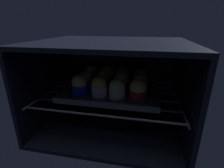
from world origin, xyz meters
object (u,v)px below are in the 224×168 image
at_px(muffin_row1_col0, 86,80).
at_px(muffin_row1_col1, 103,80).
at_px(baking_tray, 112,90).
at_px(muffin_row1_col3, 140,84).
at_px(muffin_row0_col3, 138,90).
at_px(muffin_row0_col2, 117,89).
at_px(muffin_row1_col2, 121,82).
at_px(muffin_row2_col1, 107,75).
at_px(muffin_row2_col3, 141,77).
at_px(muffin_row2_col0, 91,74).
at_px(muffin_row2_col2, 123,76).
at_px(muffin_row0_col1, 99,86).
at_px(muffin_row0_col0, 80,85).

bearing_deg(muffin_row1_col0, muffin_row1_col1, 4.03).
height_order(baking_tray, muffin_row1_col3, muffin_row1_col3).
height_order(muffin_row0_col3, muffin_row1_col1, muffin_row1_col1).
xyz_separation_m(muffin_row0_col2, muffin_row1_col0, (-0.15, 0.08, -0.00)).
distance_m(muffin_row1_col2, muffin_row2_col1, 0.11).
bearing_deg(muffin_row2_col3, muffin_row0_col3, -90.93).
relative_size(muffin_row2_col0, muffin_row2_col2, 1.06).
xyz_separation_m(muffin_row1_col2, muffin_row1_col3, (0.08, -0.00, -0.00)).
bearing_deg(muffin_row2_col2, muffin_row0_col1, -115.10).
height_order(baking_tray, muffin_row2_col3, muffin_row2_col3).
height_order(muffin_row0_col0, muffin_row1_col2, muffin_row0_col0).
relative_size(muffin_row0_col1, muffin_row1_col1, 1.01).
bearing_deg(muffin_row1_col3, muffin_row0_col2, -136.47).
bearing_deg(muffin_row0_col0, muffin_row2_col0, 91.41).
distance_m(muffin_row0_col1, muffin_row2_col1, 0.15).
distance_m(muffin_row2_col0, muffin_row2_col1, 0.08).
bearing_deg(muffin_row1_col1, muffin_row2_col2, 44.04).
bearing_deg(muffin_row2_col1, muffin_row2_col0, -178.25).
relative_size(muffin_row2_col1, muffin_row2_col3, 1.07).
bearing_deg(muffin_row1_col3, muffin_row2_col0, 161.95).
distance_m(muffin_row0_col1, muffin_row1_col3, 0.17).
height_order(muffin_row1_col0, muffin_row2_col2, muffin_row2_col2).
height_order(muffin_row0_col0, muffin_row2_col0, muffin_row2_col0).
height_order(muffin_row0_col1, muffin_row2_col3, muffin_row0_col1).
height_order(muffin_row0_col0, muffin_row0_col3, muffin_row0_col0).
bearing_deg(muffin_row0_col3, baking_tray, 146.41).
height_order(muffin_row1_col0, muffin_row2_col1, muffin_row2_col1).
xyz_separation_m(baking_tray, muffin_row2_col1, (-0.04, 0.08, 0.04)).
relative_size(baking_tray, muffin_row0_col3, 5.00).
distance_m(muffin_row2_col0, muffin_row2_col3, 0.24).
height_order(muffin_row0_col3, muffin_row1_col3, muffin_row0_col3).
xyz_separation_m(muffin_row2_col0, muffin_row2_col1, (0.08, 0.00, 0.00)).
xyz_separation_m(muffin_row1_col0, muffin_row2_col2, (0.15, 0.08, 0.00)).
relative_size(baking_tray, muffin_row1_col3, 5.31).
xyz_separation_m(muffin_row1_col3, muffin_row2_col2, (-0.08, 0.08, 0.00)).
height_order(muffin_row2_col0, muffin_row2_col1, same).
bearing_deg(muffin_row1_col3, muffin_row0_col0, -162.48).
distance_m(muffin_row0_col1, muffin_row2_col2, 0.17).
distance_m(muffin_row0_col2, muffin_row0_col3, 0.08).
bearing_deg(muffin_row0_col0, muffin_row2_col1, 63.56).
bearing_deg(baking_tray, muffin_row2_col3, 35.04).
distance_m(muffin_row1_col0, muffin_row1_col1, 0.07).
distance_m(muffin_row0_col2, muffin_row2_col0, 0.22).
distance_m(muffin_row0_col2, muffin_row1_col3, 0.11).
distance_m(muffin_row1_col2, muffin_row2_col3, 0.11).
relative_size(muffin_row0_col3, muffin_row2_col2, 0.98).
height_order(muffin_row1_col3, muffin_row2_col0, muffin_row2_col0).
bearing_deg(muffin_row0_col2, muffin_row1_col2, 86.33).
height_order(baking_tray, muffin_row2_col2, muffin_row2_col2).
xyz_separation_m(baking_tray, muffin_row0_col1, (-0.04, -0.08, 0.04)).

